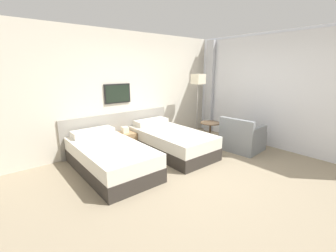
{
  "coord_description": "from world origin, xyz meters",
  "views": [
    {
      "loc": [
        -2.85,
        -2.49,
        1.87
      ],
      "look_at": [
        0.14,
        1.15,
        0.66
      ],
      "focal_mm": 24.0,
      "sensor_mm": 36.0,
      "label": 1
    }
  ],
  "objects": [
    {
      "name": "wall_headboard",
      "position": [
        -0.03,
        2.29,
        1.3
      ],
      "size": [
        10.0,
        0.1,
        2.7
      ],
      "color": "beige",
      "rests_on": "ground_plane"
    },
    {
      "name": "bed_near_door",
      "position": [
        -1.2,
        1.22,
        0.26
      ],
      "size": [
        1.06,
        2.03,
        0.64
      ],
      "color": "#332D28",
      "rests_on": "ground_plane"
    },
    {
      "name": "wall_window",
      "position": [
        2.47,
        -0.01,
        1.34
      ],
      "size": [
        0.21,
        4.76,
        2.7
      ],
      "color": "white",
      "rests_on": "ground_plane"
    },
    {
      "name": "ground_plane",
      "position": [
        0.0,
        0.0,
        0.0
      ],
      "size": [
        16.0,
        16.0,
        0.0
      ],
      "primitive_type": "plane",
      "color": "gray"
    },
    {
      "name": "side_table",
      "position": [
        1.3,
        0.94,
        0.42
      ],
      "size": [
        0.49,
        0.49,
        0.6
      ],
      "color": "brown",
      "rests_on": "ground_plane"
    },
    {
      "name": "armchair",
      "position": [
        1.68,
        0.28,
        0.27
      ],
      "size": [
        0.84,
        0.88,
        0.79
      ],
      "rotation": [
        0.0,
        0.0,
        1.65
      ],
      "color": "gray",
      "rests_on": "ground_plane"
    },
    {
      "name": "nightstand",
      "position": [
        -0.46,
        1.98,
        0.23
      ],
      "size": [
        0.41,
        0.41,
        0.57
      ],
      "color": "#9E7A51",
      "rests_on": "ground_plane"
    },
    {
      "name": "bed_near_window",
      "position": [
        0.28,
        1.22,
        0.26
      ],
      "size": [
        1.06,
        2.03,
        0.64
      ],
      "color": "#332D28",
      "rests_on": "ground_plane"
    },
    {
      "name": "floor_lamp",
      "position": [
        1.61,
        1.67,
        1.49
      ],
      "size": [
        0.29,
        0.29,
        1.73
      ],
      "color": "#9E9993",
      "rests_on": "ground_plane"
    }
  ]
}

